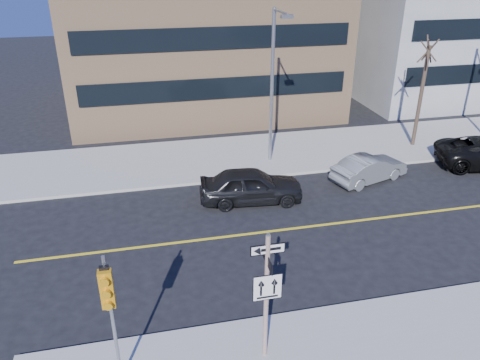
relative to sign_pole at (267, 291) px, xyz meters
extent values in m
plane|color=black|center=(0.00, 2.51, -2.44)|extent=(120.00, 120.00, 0.00)
cube|color=#A8A49D|center=(18.00, 14.51, -2.36)|extent=(66.00, 6.00, 0.15)
cube|color=yellow|center=(12.00, 6.51, -2.43)|extent=(40.00, 0.14, 0.01)
cylinder|color=beige|center=(0.00, 0.01, -0.29)|extent=(0.13, 0.13, 4.00)
cylinder|color=gray|center=(0.00, 0.01, 1.74)|extent=(0.10, 0.10, 0.06)
cube|color=black|center=(0.00, 0.01, 1.31)|extent=(0.92, 0.03, 0.30)
cube|color=black|center=(0.00, 0.01, 0.96)|extent=(0.03, 0.92, 0.30)
cube|color=white|center=(0.00, -0.07, 0.16)|extent=(0.80, 0.03, 0.80)
cylinder|color=gray|center=(-4.00, 0.01, -0.29)|extent=(0.09, 0.09, 4.00)
cube|color=orange|center=(-4.00, -0.19, 0.91)|extent=(0.32, 0.22, 1.05)
sphere|color=#8C0705|center=(-4.00, -0.31, 1.26)|extent=(0.17, 0.17, 0.17)
sphere|color=black|center=(-4.00, -0.31, 0.91)|extent=(0.17, 0.17, 0.17)
sphere|color=black|center=(-4.00, -0.31, 0.56)|extent=(0.17, 0.17, 0.17)
imported|color=black|center=(1.89, 9.29, -1.62)|extent=(2.38, 4.93, 1.62)
imported|color=slate|center=(8.26, 10.12, -1.76)|extent=(2.64, 4.34, 1.35)
cylinder|color=gray|center=(4.00, 13.51, 1.71)|extent=(0.18, 0.18, 8.00)
cylinder|color=gray|center=(4.00, 12.51, 5.61)|extent=(0.10, 2.20, 0.10)
cube|color=gray|center=(4.00, 11.51, 5.51)|extent=(0.55, 0.30, 0.16)
cylinder|color=#34281F|center=(13.00, 13.81, 0.61)|extent=(0.22, 0.22, 5.80)
camera|label=1|loc=(-2.85, -9.47, 8.07)|focal=35.00mm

